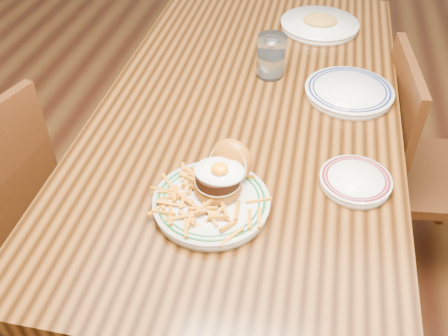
% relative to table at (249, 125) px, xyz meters
% --- Properties ---
extents(floor, '(6.00, 6.00, 0.00)m').
position_rel_table_xyz_m(floor, '(0.00, 0.00, -0.66)').
color(floor, black).
rests_on(floor, ground).
extents(table, '(0.85, 1.60, 0.75)m').
position_rel_table_xyz_m(table, '(0.00, 0.00, 0.00)').
color(table, black).
rests_on(table, floor).
extents(chair_right, '(0.43, 0.43, 0.83)m').
position_rel_table_xyz_m(chair_right, '(0.56, 0.18, -0.22)').
color(chair_right, '#421F0D').
rests_on(chair_right, floor).
extents(main_plate, '(0.26, 0.28, 0.13)m').
position_rel_table_xyz_m(main_plate, '(-0.01, -0.43, 0.12)').
color(main_plate, silver).
rests_on(main_plate, table).
extents(side_plate, '(0.17, 0.17, 0.03)m').
position_rel_table_xyz_m(side_plate, '(0.30, -0.30, 0.10)').
color(side_plate, silver).
rests_on(side_plate, table).
extents(rear_plate, '(0.26, 0.26, 0.03)m').
position_rel_table_xyz_m(rear_plate, '(0.28, 0.08, 0.10)').
color(rear_plate, silver).
rests_on(rear_plate, table).
extents(water_glass, '(0.09, 0.09, 0.13)m').
position_rel_table_xyz_m(water_glass, '(0.04, 0.16, 0.15)').
color(water_glass, white).
rests_on(water_glass, table).
extents(far_plate, '(0.28, 0.28, 0.05)m').
position_rel_table_xyz_m(far_plate, '(0.17, 0.50, 0.10)').
color(far_plate, silver).
rests_on(far_plate, table).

